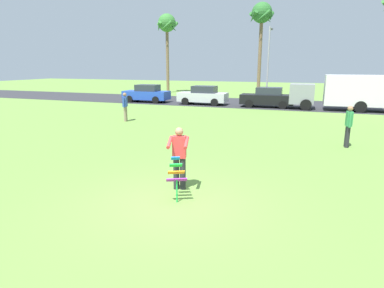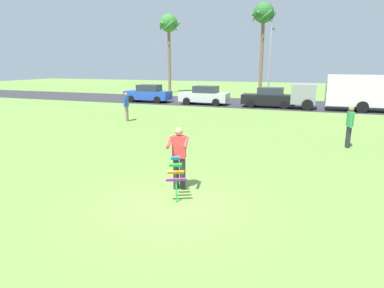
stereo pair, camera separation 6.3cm
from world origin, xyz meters
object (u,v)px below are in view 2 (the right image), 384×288
at_px(parked_car_silver, 204,96).
at_px(palm_tree_left_near, 169,27).
at_px(person_kite_flyer, 179,156).
at_px(person_walker_far, 350,125).
at_px(parked_truck_grey_van, 344,92).
at_px(person_walker_near, 126,106).
at_px(parked_car_black, 269,98).
at_px(parked_car_blue, 148,94).
at_px(kite_held, 176,173).
at_px(streetlight_pole, 270,58).
at_px(palm_tree_right_near, 263,17).

relative_size(parked_car_silver, palm_tree_left_near, 0.45).
xyz_separation_m(person_kite_flyer, person_walker_far, (4.77, 6.75, -0.02)).
bearing_deg(parked_car_silver, person_kite_flyer, -73.77).
relative_size(parked_car_silver, parked_truck_grey_van, 0.63).
xyz_separation_m(palm_tree_left_near, person_walker_near, (6.25, -20.27, -6.86)).
relative_size(parked_car_black, person_walker_near, 2.46).
bearing_deg(parked_car_blue, kite_held, -60.37).
bearing_deg(parked_car_silver, palm_tree_left_near, 127.38).
xyz_separation_m(parked_car_black, parked_truck_grey_van, (5.50, -0.00, 0.64)).
relative_size(parked_car_black, streetlight_pole, 0.61).
bearing_deg(parked_car_silver, kite_held, -73.78).
relative_size(parked_car_blue, parked_truck_grey_van, 0.63).
bearing_deg(person_kite_flyer, streetlight_pole, 92.23).
xyz_separation_m(parked_car_black, person_walker_far, (4.83, -12.23, 0.16)).
distance_m(parked_car_silver, palm_tree_right_near, 12.32).
bearing_deg(parked_truck_grey_van, parked_car_blue, 179.99).
relative_size(parked_car_silver, parked_car_black, 0.99).
relative_size(person_kite_flyer, streetlight_pole, 0.25).
bearing_deg(person_kite_flyer, parked_car_blue, 120.07).
bearing_deg(kite_held, parked_car_black, 90.76).
height_order(parked_truck_grey_van, person_walker_near, parked_truck_grey_van).
bearing_deg(person_kite_flyer, kite_held, -73.96).
bearing_deg(person_walker_far, kite_held, -121.55).
distance_m(parked_car_blue, parked_truck_grey_van, 16.44).
bearing_deg(person_walker_near, person_walker_far, -11.45).
xyz_separation_m(kite_held, palm_tree_left_near, (-13.73, 30.16, 7.09)).
height_order(parked_car_black, parked_truck_grey_van, parked_truck_grey_van).
height_order(parked_car_black, person_walker_near, person_walker_near).
xyz_separation_m(kite_held, parked_truck_grey_van, (5.24, 19.68, 0.71)).
bearing_deg(person_walker_near, parked_car_blue, 110.72).
relative_size(parked_car_blue, palm_tree_left_near, 0.46).
height_order(person_kite_flyer, parked_car_blue, person_kite_flyer).
xyz_separation_m(person_kite_flyer, palm_tree_right_near, (-2.21, 28.27, 7.20)).
xyz_separation_m(palm_tree_left_near, palm_tree_right_near, (11.32, -1.20, 0.36)).
bearing_deg(palm_tree_left_near, parked_car_blue, -76.36).
bearing_deg(parked_car_blue, parked_car_silver, -0.01).
bearing_deg(person_walker_near, person_kite_flyer, -51.61).
xyz_separation_m(parked_car_silver, palm_tree_left_near, (-8.01, 10.49, 7.02)).
bearing_deg(kite_held, parked_car_silver, 106.22).
bearing_deg(palm_tree_left_near, parked_car_silver, -52.62).
distance_m(kite_held, palm_tree_left_near, 33.89).
xyz_separation_m(parked_car_black, person_walker_near, (-7.23, -9.79, 0.16)).
bearing_deg(parked_car_silver, person_walker_near, -100.20).
bearing_deg(palm_tree_left_near, palm_tree_right_near, -6.04).
xyz_separation_m(palm_tree_right_near, person_walker_near, (-5.07, -19.08, -7.22)).
relative_size(parked_truck_grey_van, palm_tree_right_near, 0.70).
bearing_deg(person_walker_near, streetlight_pole, 69.61).
height_order(parked_car_silver, parked_truck_grey_van, parked_truck_grey_van).
distance_m(palm_tree_right_near, person_walker_far, 23.75).
distance_m(kite_held, parked_car_blue, 22.64).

